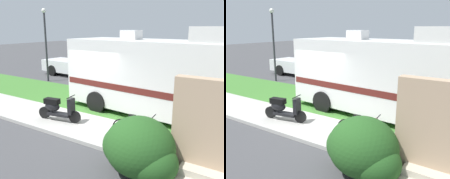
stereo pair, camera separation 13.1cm
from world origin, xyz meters
TOP-DOWN VIEW (x-y plane):
  - ground_plane at (0.00, 0.00)m, footprint 80.00×80.00m
  - sidewalk at (0.00, -1.20)m, footprint 24.00×2.00m
  - grass_strip at (0.00, 1.50)m, footprint 24.00×3.40m
  - motorhome_rv at (2.29, 1.35)m, footprint 7.14×2.96m
  - scooter at (-0.33, -1.35)m, footprint 1.71×0.60m
  - bicycle at (2.94, -1.40)m, footprint 1.67×0.52m
  - pickup_truck_near at (-5.01, 5.86)m, footprint 5.61×2.35m
  - pickup_truck_far at (-5.18, 9.05)m, footprint 5.24×2.11m
  - porch_steps at (5.22, -2.29)m, footprint 2.00×1.26m
  - bush_by_porch at (3.60, -2.68)m, footprint 2.00×1.50m
  - bottle_green at (4.78, -0.93)m, footprint 0.07×0.07m
  - street_lamp_post at (-6.09, 3.60)m, footprint 0.28×0.28m

SIDE VIEW (x-z plane):
  - ground_plane at x=0.00m, z-range 0.00..0.00m
  - grass_strip at x=0.00m, z-range 0.00..0.08m
  - sidewalk at x=0.00m, z-range 0.00..0.12m
  - bottle_green at x=4.78m, z-range 0.10..0.37m
  - bicycle at x=2.94m, z-range 0.05..0.93m
  - scooter at x=-0.33m, z-range 0.09..1.06m
  - bush_by_porch at x=3.60m, z-range -0.04..1.38m
  - pickup_truck_near at x=-5.01m, z-range 0.07..1.78m
  - pickup_truck_far at x=-5.18m, z-range 0.06..1.86m
  - porch_steps at x=5.22m, z-range -0.23..2.17m
  - motorhome_rv at x=2.29m, z-range -0.08..3.36m
  - street_lamp_post at x=-6.09m, z-range 0.46..4.99m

